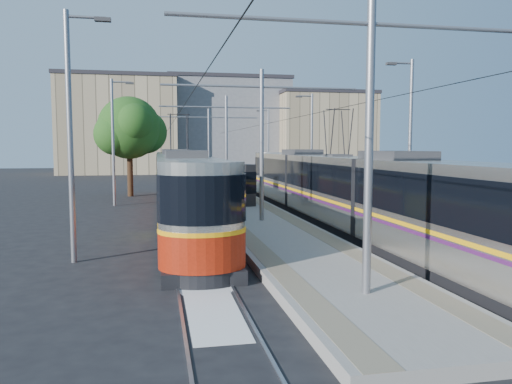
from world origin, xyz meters
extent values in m
plane|color=black|center=(0.00, 0.00, 0.00)|extent=(160.00, 160.00, 0.00)
cube|color=gray|center=(0.00, 17.00, 0.15)|extent=(4.00, 50.00, 0.30)
cube|color=gray|center=(-1.45, 17.00, 0.30)|extent=(0.70, 50.00, 0.01)
cube|color=gray|center=(1.45, 17.00, 0.30)|extent=(0.70, 50.00, 0.01)
cube|color=gray|center=(-4.32, 17.00, 0.01)|extent=(0.07, 70.00, 0.03)
cube|color=gray|center=(-2.88, 17.00, 0.01)|extent=(0.07, 70.00, 0.03)
cube|color=gray|center=(2.88, 17.00, 0.01)|extent=(0.07, 70.00, 0.03)
cube|color=gray|center=(4.32, 17.00, 0.01)|extent=(0.07, 70.00, 0.03)
cube|color=silver|center=(-3.60, -3.00, 0.01)|extent=(1.20, 5.00, 0.01)
cube|color=black|center=(-3.60, 12.68, 0.20)|extent=(2.30, 29.05, 0.40)
cube|color=#BAB6AB|center=(-3.60, 12.68, 1.85)|extent=(2.40, 27.45, 2.90)
cube|color=black|center=(-3.60, 12.68, 2.35)|extent=(2.43, 27.45, 1.30)
cube|color=orange|center=(-3.60, 12.68, 1.45)|extent=(2.43, 27.45, 0.12)
cube|color=#9D1C08|center=(-3.60, 12.68, 0.95)|extent=(2.42, 27.45, 1.10)
cube|color=#2D2D30|center=(-3.60, 12.68, 3.45)|extent=(1.68, 3.00, 0.30)
cube|color=black|center=(3.60, 7.66, 0.20)|extent=(2.30, 29.31, 0.40)
cube|color=#B9B3A9|center=(3.60, 7.66, 1.85)|extent=(2.40, 27.71, 2.90)
cube|color=black|center=(3.60, 7.66, 2.35)|extent=(2.43, 27.71, 1.30)
cube|color=#F3A90C|center=(3.60, 7.66, 1.45)|extent=(2.43, 27.71, 0.12)
cube|color=#47164E|center=(3.60, 7.66, 1.30)|extent=(2.43, 27.71, 0.10)
cube|color=#2D2D30|center=(3.60, 7.66, 3.45)|extent=(1.68, 3.00, 0.30)
cylinder|color=gray|center=(0.00, -4.00, 3.80)|extent=(0.20, 0.20, 7.00)
cylinder|color=gray|center=(0.00, -4.00, 6.50)|extent=(9.20, 0.10, 0.10)
cylinder|color=gray|center=(0.00, 8.00, 3.80)|extent=(0.20, 0.20, 7.00)
cylinder|color=gray|center=(0.00, 8.00, 6.50)|extent=(9.20, 0.10, 0.10)
cylinder|color=gray|center=(0.00, 20.00, 3.80)|extent=(0.20, 0.20, 7.00)
cylinder|color=gray|center=(0.00, 20.00, 6.50)|extent=(9.20, 0.10, 0.10)
cylinder|color=gray|center=(0.00, 32.00, 3.80)|extent=(0.20, 0.20, 7.00)
cylinder|color=gray|center=(0.00, 32.00, 6.50)|extent=(9.20, 0.10, 0.10)
cylinder|color=black|center=(-3.60, 17.00, 5.55)|extent=(0.02, 70.00, 0.02)
cylinder|color=black|center=(3.60, 17.00, 5.55)|extent=(0.02, 70.00, 0.02)
cylinder|color=gray|center=(-7.50, 2.00, 4.00)|extent=(0.18, 0.18, 8.00)
cube|color=#2D2D30|center=(-6.40, 2.00, 7.75)|extent=(0.50, 0.22, 0.12)
cylinder|color=gray|center=(-7.50, 18.00, 4.00)|extent=(0.18, 0.18, 8.00)
cube|color=#2D2D30|center=(-6.40, 18.00, 7.75)|extent=(0.50, 0.22, 0.12)
cylinder|color=gray|center=(-7.50, 34.00, 4.00)|extent=(0.18, 0.18, 8.00)
cube|color=#2D2D30|center=(-6.40, 34.00, 7.75)|extent=(0.50, 0.22, 0.12)
cylinder|color=gray|center=(7.50, 8.00, 4.00)|extent=(0.18, 0.18, 8.00)
cube|color=#2D2D30|center=(6.40, 8.00, 7.75)|extent=(0.50, 0.22, 0.12)
cylinder|color=gray|center=(7.50, 24.00, 4.00)|extent=(0.18, 0.18, 8.00)
cube|color=#2D2D30|center=(6.40, 24.00, 7.75)|extent=(0.50, 0.22, 0.12)
cylinder|color=gray|center=(7.50, 40.00, 4.00)|extent=(0.18, 0.18, 8.00)
cube|color=#2D2D30|center=(6.40, 40.00, 7.75)|extent=(0.50, 0.22, 0.12)
cube|color=black|center=(0.37, 13.91, 1.52)|extent=(0.91, 1.20, 2.44)
cube|color=black|center=(0.37, 13.91, 1.68)|extent=(0.96, 1.25, 1.27)
cylinder|color=#382314|center=(-6.81, 24.17, 1.56)|extent=(0.43, 0.43, 3.13)
sphere|color=#124116|center=(-6.81, 24.17, 5.18)|extent=(4.69, 4.69, 4.69)
sphere|color=#124116|center=(-5.64, 24.95, 4.89)|extent=(3.33, 3.33, 3.33)
cube|color=tan|center=(-10.00, 60.00, 6.61)|extent=(16.00, 12.00, 13.23)
cube|color=#262328|center=(-10.00, 60.00, 13.48)|extent=(16.32, 12.24, 0.50)
cube|color=gray|center=(6.00, 64.00, 6.89)|extent=(18.00, 14.00, 13.78)
cube|color=#262328|center=(6.00, 64.00, 14.03)|extent=(18.36, 14.28, 0.50)
cube|color=tan|center=(20.00, 58.00, 5.72)|extent=(14.00, 10.00, 11.45)
cube|color=#262328|center=(20.00, 58.00, 11.70)|extent=(14.28, 10.20, 0.50)
camera|label=1|loc=(-4.80, -14.79, 3.74)|focal=35.00mm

